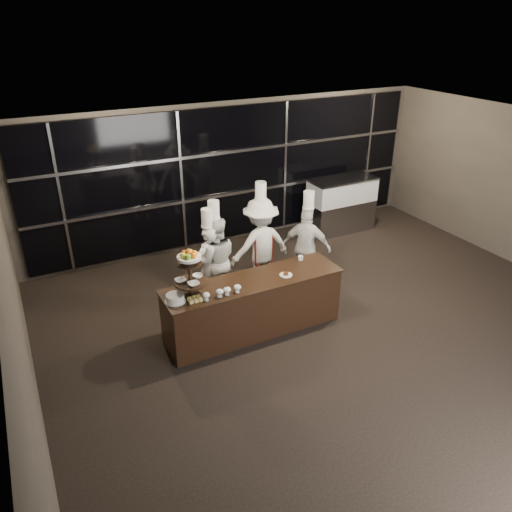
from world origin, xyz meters
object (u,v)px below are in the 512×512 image
chef_a (209,263)px  layer_cake (175,298)px  chef_b (216,260)px  chef_c (260,245)px  display_stand (190,270)px  display_case (341,202)px  buffet_counter (253,305)px  chef_d (306,246)px

chef_a → layer_cake: bearing=-130.4°
chef_b → chef_c: bearing=1.6°
display_stand → display_case: (4.62, 2.69, -0.65)m
buffet_counter → display_stand: bearing=-180.0°
chef_b → chef_c: size_ratio=0.91×
chef_b → layer_cake: bearing=-133.3°
display_case → chef_c: 3.28m
display_case → display_stand: bearing=-149.8°
chef_a → chef_d: 1.82m
display_stand → chef_a: (0.72, 1.11, -0.58)m
display_stand → chef_b: bearing=53.0°
chef_d → chef_a: bearing=173.3°
chef_d → chef_c: bearing=161.9°
display_case → chef_a: chef_a is taller
buffet_counter → display_stand: 1.33m
chef_d → layer_cake: bearing=-161.3°
chef_d → buffet_counter: bearing=-149.7°
chef_a → chef_c: 1.01m
chef_a → chef_c: chef_c is taller
display_case → chef_a: 4.21m
display_case → chef_a: bearing=-157.8°
buffet_counter → chef_d: (1.53, 0.89, 0.32)m
display_stand → chef_c: chef_c is taller
layer_cake → chef_d: bearing=18.7°
layer_cake → chef_b: chef_b is taller
chef_b → chef_c: chef_c is taller
display_stand → display_case: bearing=30.2°
display_case → chef_b: size_ratio=0.83×
display_case → chef_d: size_ratio=0.85×
buffet_counter → display_stand: (-1.00, -0.00, 0.87)m
layer_cake → chef_a: bearing=49.6°
display_stand → chef_d: size_ratio=0.41×
display_stand → chef_c: bearing=33.7°
layer_cake → chef_b: 1.63m
chef_c → chef_d: chef_c is taller
buffet_counter → display_case: size_ratio=1.84×
layer_cake → chef_b: bearing=46.7°
display_stand → chef_c: size_ratio=0.37×
display_case → chef_b: chef_b is taller
chef_a → chef_d: chef_d is taller
chef_a → chef_b: bearing=10.9°
display_stand → layer_cake: display_stand is taller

